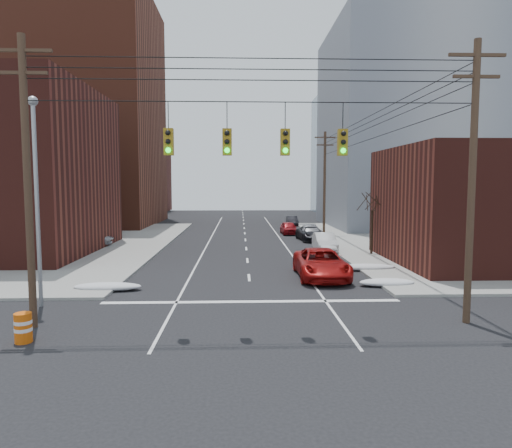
{
  "coord_description": "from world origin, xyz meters",
  "views": [
    {
      "loc": [
        -0.52,
        -14.47,
        5.54
      ],
      "look_at": [
        0.48,
        14.01,
        3.0
      ],
      "focal_mm": 32.0,
      "sensor_mm": 36.0,
      "label": 1
    }
  ],
  "objects": [
    {
      "name": "snow_east_far",
      "position": [
        7.4,
        14.0,
        0.21
      ],
      "size": [
        4.0,
        1.08,
        0.42
      ],
      "primitive_type": "ellipsoid",
      "color": "silver",
      "rests_on": "ground"
    },
    {
      "name": "lot_car_c",
      "position": [
        -17.73,
        19.53,
        0.88
      ],
      "size": [
        5.24,
        2.55,
        1.47
      ],
      "primitive_type": "imported",
      "rotation": [
        0.0,
        0.0,
        1.67
      ],
      "color": "black",
      "rests_on": "sidewalk_nw"
    },
    {
      "name": "parked_car_e",
      "position": [
        4.8,
        35.03,
        0.69
      ],
      "size": [
        1.77,
        4.1,
        1.38
      ],
      "primitive_type": "imported",
      "rotation": [
        0.0,
        0.0,
        0.03
      ],
      "color": "maroon",
      "rests_on": "ground"
    },
    {
      "name": "building_brick_tall",
      "position": [
        -24.0,
        48.0,
        15.0
      ],
      "size": [
        24.0,
        20.0,
        30.0
      ],
      "primitive_type": "cube",
      "color": "brown",
      "rests_on": "ground"
    },
    {
      "name": "snow_ne",
      "position": [
        7.4,
        9.5,
        0.21
      ],
      "size": [
        3.0,
        1.08,
        0.42
      ],
      "primitive_type": "ellipsoid",
      "color": "silver",
      "rests_on": "ground"
    },
    {
      "name": "traffic_signals",
      "position": [
        0.1,
        2.97,
        7.17
      ],
      "size": [
        17.0,
        0.42,
        2.02
      ],
      "color": "black",
      "rests_on": "ground"
    },
    {
      "name": "building_office",
      "position": [
        22.0,
        44.0,
        12.5
      ],
      "size": [
        22.0,
        20.0,
        25.0
      ],
      "primitive_type": "cube",
      "color": "gray",
      "rests_on": "ground"
    },
    {
      "name": "street_light",
      "position": [
        -9.5,
        6.0,
        5.54
      ],
      "size": [
        0.44,
        0.44,
        9.32
      ],
      "color": "gray",
      "rests_on": "ground"
    },
    {
      "name": "parked_car_f",
      "position": [
        6.4,
        45.7,
        0.62
      ],
      "size": [
        1.33,
        3.75,
        1.23
      ],
      "primitive_type": "imported",
      "rotation": [
        0.0,
        0.0,
        0.01
      ],
      "color": "black",
      "rests_on": "ground"
    },
    {
      "name": "building_storefront",
      "position": [
        18.0,
        16.0,
        4.0
      ],
      "size": [
        16.0,
        12.0,
        8.0
      ],
      "primitive_type": "cube",
      "color": "#4C1C16",
      "rests_on": "ground"
    },
    {
      "name": "building_glass",
      "position": [
        24.0,
        70.0,
        11.0
      ],
      "size": [
        20.0,
        18.0,
        22.0
      ],
      "primitive_type": "cube",
      "color": "gray",
      "rests_on": "ground"
    },
    {
      "name": "snow_nw",
      "position": [
        -7.4,
        9.0,
        0.21
      ],
      "size": [
        3.5,
        1.08,
        0.42
      ],
      "primitive_type": "ellipsoid",
      "color": "silver",
      "rests_on": "ground"
    },
    {
      "name": "red_pickup",
      "position": [
        4.24,
        11.83,
        0.84
      ],
      "size": [
        2.86,
        6.1,
        1.69
      ],
      "primitive_type": "imported",
      "rotation": [
        0.0,
        0.0,
        -0.01
      ],
      "color": "#9A0F0E",
      "rests_on": "ground"
    },
    {
      "name": "building_brick_far",
      "position": [
        -26.0,
        74.0,
        6.0
      ],
      "size": [
        22.0,
        18.0,
        12.0
      ],
      "primitive_type": "cube",
      "color": "#4C1C16",
      "rests_on": "ground"
    },
    {
      "name": "parked_car_b",
      "position": [
        6.4,
        22.31,
        0.74
      ],
      "size": [
        1.72,
        4.56,
        1.49
      ],
      "primitive_type": "imported",
      "rotation": [
        0.0,
        0.0,
        -0.03
      ],
      "color": "silver",
      "rests_on": "ground"
    },
    {
      "name": "utility_pole_right",
      "position": [
        8.5,
        3.0,
        5.78
      ],
      "size": [
        2.2,
        0.28,
        11.0
      ],
      "color": "#473323",
      "rests_on": "ground"
    },
    {
      "name": "utility_pole_far",
      "position": [
        8.5,
        34.0,
        5.78
      ],
      "size": [
        2.2,
        0.28,
        11.0
      ],
      "color": "#473323",
      "rests_on": "ground"
    },
    {
      "name": "lot_car_b",
      "position": [
        -14.32,
        25.08,
        0.92
      ],
      "size": [
        5.88,
        3.5,
        1.53
      ],
      "primitive_type": "imported",
      "rotation": [
        0.0,
        0.0,
        1.75
      ],
      "color": "#A7A6AB",
      "rests_on": "sidewalk_nw"
    },
    {
      "name": "lot_car_d",
      "position": [
        -17.01,
        29.07,
        0.8
      ],
      "size": [
        4.02,
        2.27,
        1.29
      ],
      "primitive_type": "imported",
      "rotation": [
        0.0,
        0.0,
        1.78
      ],
      "color": "#ABABB0",
      "rests_on": "sidewalk_nw"
    },
    {
      "name": "parked_car_a",
      "position": [
        4.8,
        14.55,
        0.67
      ],
      "size": [
        2.08,
        4.11,
        1.34
      ],
      "primitive_type": "imported",
      "rotation": [
        0.0,
        0.0,
        -0.13
      ],
      "color": "#A5A6AA",
      "rests_on": "ground"
    },
    {
      "name": "bare_tree",
      "position": [
        9.59,
        20.0,
        2.32
      ],
      "size": [
        2.09,
        2.2,
        4.93
      ],
      "color": "black",
      "rests_on": "ground"
    },
    {
      "name": "parked_car_d",
      "position": [
        6.4,
        29.7,
        0.73
      ],
      "size": [
        2.04,
        5.01,
        1.45
      ],
      "primitive_type": "imported",
      "rotation": [
        0.0,
        0.0,
        0.0
      ],
      "color": "#AEADB2",
      "rests_on": "ground"
    },
    {
      "name": "lot_car_a",
      "position": [
        -15.76,
        19.35,
        0.79
      ],
      "size": [
        4.11,
        2.14,
        1.29
      ],
      "primitive_type": "imported",
      "rotation": [
        0.0,
        0.0,
        1.36
      ],
      "color": "silver",
      "rests_on": "sidewalk_nw"
    },
    {
      "name": "utility_pole_left",
      "position": [
        -8.5,
        3.0,
        5.78
      ],
      "size": [
        2.2,
        0.28,
        11.0
      ],
      "color": "#473323",
      "rests_on": "ground"
    },
    {
      "name": "parked_car_c",
      "position": [
        6.4,
        29.39,
        0.69
      ],
      "size": [
        2.68,
        5.14,
        1.38
      ],
      "primitive_type": "imported",
      "rotation": [
        0.0,
        0.0,
        0.08
      ],
      "color": "black",
      "rests_on": "ground"
    },
    {
      "name": "ground",
      "position": [
        0.0,
        0.0,
        0.0
      ],
      "size": [
        160.0,
        160.0,
        0.0
      ],
      "primitive_type": "plane",
      "color": "black",
      "rests_on": "ground"
    },
    {
      "name": "construction_barrel",
      "position": [
        -8.1,
        1.3,
        0.54
      ],
      "size": [
        0.74,
        0.74,
        1.04
      ],
      "rotation": [
        0.0,
        0.0,
        0.29
      ],
      "color": "#D5550B",
      "rests_on": "ground"
    }
  ]
}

